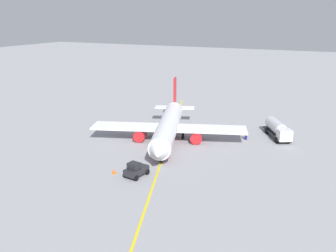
% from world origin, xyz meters
% --- Properties ---
extents(ground_plane, '(400.00, 400.00, 0.00)m').
position_xyz_m(ground_plane, '(0.00, 0.00, 0.00)').
color(ground_plane, '#939399').
extents(airplane, '(30.77, 28.59, 9.63)m').
position_xyz_m(airplane, '(-0.47, -0.16, 2.64)').
color(airplane, white).
rests_on(airplane, ground).
extents(fuel_tanker, '(9.44, 6.75, 3.15)m').
position_xyz_m(fuel_tanker, '(-11.13, 17.71, 1.71)').
color(fuel_tanker, '#2D2D33').
rests_on(fuel_tanker, ground).
extents(pushback_tug, '(3.86, 2.79, 2.20)m').
position_xyz_m(pushback_tug, '(15.89, 2.46, 1.01)').
color(pushback_tug, '#232328').
rests_on(pushback_tug, ground).
extents(refueling_worker, '(0.51, 0.61, 1.71)m').
position_xyz_m(refueling_worker, '(-7.38, 12.64, 0.82)').
color(refueling_worker, navy).
rests_on(refueling_worker, ground).
extents(safety_cone_nose, '(0.67, 0.67, 0.74)m').
position_xyz_m(safety_cone_nose, '(16.49, -0.95, 0.37)').
color(safety_cone_nose, '#F2590F').
rests_on(safety_cone_nose, ground).
extents(safety_cone_wingtip, '(0.60, 0.60, 0.66)m').
position_xyz_m(safety_cone_wingtip, '(15.64, 2.35, 0.33)').
color(safety_cone_wingtip, '#F2590F').
rests_on(safety_cone_wingtip, ground).
extents(taxi_line_marking, '(66.99, 23.68, 0.01)m').
position_xyz_m(taxi_line_marking, '(0.00, 0.00, 0.01)').
color(taxi_line_marking, yellow).
rests_on(taxi_line_marking, ground).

